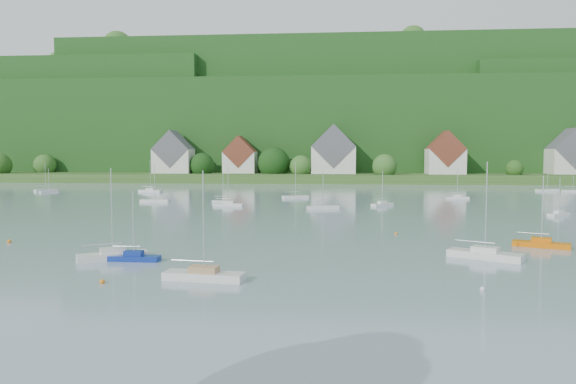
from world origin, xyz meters
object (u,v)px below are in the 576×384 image
(near_sailboat_5, at_px, (541,243))
(near_sailboat_0, at_px, (113,255))
(near_sailboat_1, at_px, (134,257))
(near_sailboat_2, at_px, (204,275))
(near_sailboat_4, at_px, (485,254))

(near_sailboat_5, bearing_deg, near_sailboat_0, -142.50)
(near_sailboat_5, bearing_deg, near_sailboat_1, -141.17)
(near_sailboat_0, xyz_separation_m, near_sailboat_2, (10.92, -7.81, 0.00))
(near_sailboat_4, distance_m, near_sailboat_5, 10.86)
(near_sailboat_2, relative_size, near_sailboat_5, 1.13)
(near_sailboat_1, bearing_deg, near_sailboat_5, 16.10)
(near_sailboat_2, distance_m, near_sailboat_5, 38.10)
(near_sailboat_4, relative_size, near_sailboat_5, 1.20)
(near_sailboat_0, distance_m, near_sailboat_1, 2.35)
(near_sailboat_2, xyz_separation_m, near_sailboat_4, (25.28, 11.21, 0.02))
(near_sailboat_4, bearing_deg, near_sailboat_2, -125.46)
(near_sailboat_4, bearing_deg, near_sailboat_1, -142.84)
(near_sailboat_0, xyz_separation_m, near_sailboat_5, (44.21, 10.73, -0.03))
(near_sailboat_1, bearing_deg, near_sailboat_0, 169.33)
(near_sailboat_0, distance_m, near_sailboat_5, 45.50)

